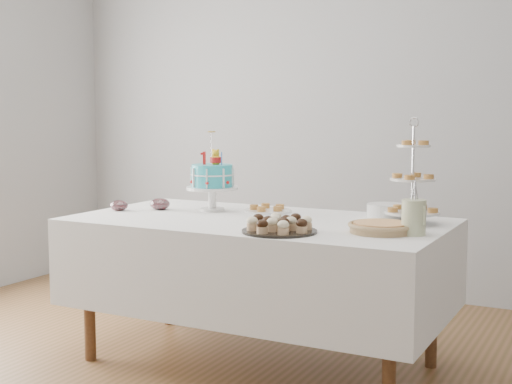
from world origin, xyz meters
The scene contains 12 objects.
floor centered at (0.00, 0.00, 0.00)m, with size 5.00×5.00×0.00m, color brown.
walls centered at (0.00, 0.00, 1.35)m, with size 5.04×4.04×2.70m.
table centered at (0.00, 0.30, 0.54)m, with size 1.92×1.02×0.77m.
birthday_cake centered at (-0.37, 0.45, 0.89)m, with size 0.29×0.29×0.44m.
cupcake_tray centered at (0.28, -0.03, 0.81)m, with size 0.35×0.35×0.08m.
pie centered at (0.69, 0.18, 0.80)m, with size 0.30×0.30×0.05m.
tiered_stand centered at (0.75, 0.50, 0.99)m, with size 0.27×0.27×0.52m.
plate_stack centered at (0.58, 0.62, 0.81)m, with size 0.20×0.20×0.08m.
pastry_plate centered at (-0.07, 0.55, 0.79)m, with size 0.26×0.26×0.04m.
jam_bowl_a centered at (-0.84, 0.22, 0.80)m, with size 0.10×0.10×0.06m.
jam_bowl_b centered at (-0.66, 0.36, 0.80)m, with size 0.11×0.11×0.07m.
utensil_pitcher centered at (0.84, 0.19, 0.86)m, with size 0.11×0.11×0.24m.
Camera 1 is at (1.68, -2.93, 1.31)m, focal length 50.00 mm.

